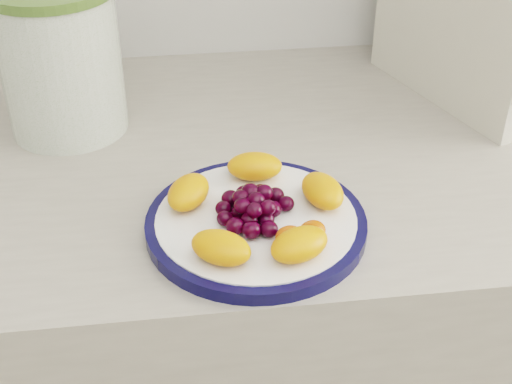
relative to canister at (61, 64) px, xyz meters
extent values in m
cube|color=#A49C8C|center=(0.31, -0.08, -0.54)|extent=(3.50, 0.60, 0.90)
cylinder|color=#090B34|center=(0.22, -0.26, -0.08)|extent=(0.24, 0.24, 0.01)
cylinder|color=white|center=(0.22, -0.26, -0.08)|extent=(0.22, 0.22, 0.02)
cylinder|color=#405F1D|center=(0.00, 0.00, 0.00)|extent=(0.20, 0.20, 0.18)
ellipsoid|color=orange|center=(0.29, -0.24, -0.06)|extent=(0.06, 0.07, 0.03)
ellipsoid|color=orange|center=(0.23, -0.18, -0.06)|extent=(0.07, 0.05, 0.03)
ellipsoid|color=orange|center=(0.15, -0.22, -0.06)|extent=(0.07, 0.08, 0.03)
ellipsoid|color=orange|center=(0.17, -0.32, -0.06)|extent=(0.08, 0.07, 0.03)
ellipsoid|color=orange|center=(0.25, -0.33, -0.06)|extent=(0.08, 0.06, 0.03)
ellipsoid|color=black|center=(0.22, -0.26, -0.07)|extent=(0.02, 0.02, 0.02)
ellipsoid|color=black|center=(0.24, -0.26, -0.07)|extent=(0.02, 0.02, 0.02)
ellipsoid|color=black|center=(0.23, -0.24, -0.07)|extent=(0.02, 0.02, 0.02)
ellipsoid|color=black|center=(0.21, -0.24, -0.07)|extent=(0.02, 0.02, 0.02)
ellipsoid|color=black|center=(0.20, -0.26, -0.07)|extent=(0.02, 0.02, 0.02)
ellipsoid|color=black|center=(0.21, -0.27, -0.07)|extent=(0.02, 0.02, 0.02)
ellipsoid|color=black|center=(0.23, -0.27, -0.07)|extent=(0.02, 0.02, 0.02)
ellipsoid|color=black|center=(0.25, -0.25, -0.07)|extent=(0.02, 0.02, 0.02)
ellipsoid|color=black|center=(0.24, -0.23, -0.07)|extent=(0.02, 0.02, 0.02)
ellipsoid|color=black|center=(0.23, -0.22, -0.07)|extent=(0.02, 0.02, 0.02)
ellipsoid|color=black|center=(0.21, -0.22, -0.07)|extent=(0.02, 0.02, 0.02)
ellipsoid|color=black|center=(0.19, -0.23, -0.07)|extent=(0.02, 0.02, 0.02)
ellipsoid|color=black|center=(0.18, -0.25, -0.07)|extent=(0.02, 0.02, 0.02)
ellipsoid|color=black|center=(0.18, -0.27, -0.07)|extent=(0.02, 0.02, 0.02)
ellipsoid|color=black|center=(0.19, -0.28, -0.07)|extent=(0.02, 0.02, 0.02)
ellipsoid|color=black|center=(0.21, -0.29, -0.07)|extent=(0.02, 0.02, 0.02)
ellipsoid|color=black|center=(0.23, -0.29, -0.07)|extent=(0.02, 0.02, 0.02)
ellipsoid|color=black|center=(0.22, -0.26, -0.05)|extent=(0.02, 0.02, 0.02)
ellipsoid|color=black|center=(0.23, -0.24, -0.05)|extent=(0.02, 0.02, 0.02)
ellipsoid|color=black|center=(0.21, -0.24, -0.05)|extent=(0.02, 0.02, 0.02)
ellipsoid|color=black|center=(0.20, -0.25, -0.05)|extent=(0.02, 0.02, 0.02)
ellipsoid|color=black|center=(0.20, -0.27, -0.05)|extent=(0.02, 0.02, 0.02)
ellipsoid|color=black|center=(0.21, -0.27, -0.05)|extent=(0.02, 0.02, 0.02)
ellipsoid|color=black|center=(0.23, -0.27, -0.05)|extent=(0.02, 0.02, 0.02)
ellipsoid|color=#D54510|center=(0.25, -0.31, -0.06)|extent=(0.03, 0.03, 0.02)
ellipsoid|color=#D54510|center=(0.27, -0.31, -0.06)|extent=(0.04, 0.03, 0.02)
camera|label=1|loc=(0.14, -0.87, 0.38)|focal=50.00mm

